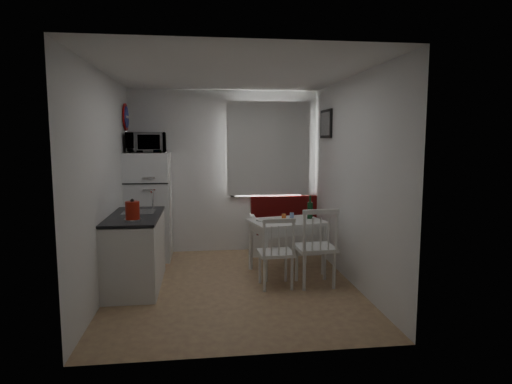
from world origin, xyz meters
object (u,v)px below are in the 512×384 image
at_px(dining_table, 287,226).
at_px(wine_bottle, 310,207).
at_px(chair_right, 318,239).
at_px(microwave, 146,142).
at_px(bench, 289,234).
at_px(kettle, 132,211).
at_px(kitchen_counter, 136,250).
at_px(chair_left, 277,245).
at_px(fridge, 149,206).

xyz_separation_m(dining_table, wine_bottle, (0.35, 0.10, 0.24)).
bearing_deg(chair_right, microwave, 142.59).
bearing_deg(bench, microwave, -175.85).
xyz_separation_m(bench, dining_table, (-0.24, -1.03, 0.34)).
relative_size(dining_table, kettle, 4.36).
bearing_deg(chair_right, kitchen_counter, 168.73).
bearing_deg(dining_table, kettle, -171.38).
distance_m(microwave, kettle, 1.80).
bearing_deg(bench, dining_table, -103.29).
bearing_deg(microwave, dining_table, -23.97).
bearing_deg(chair_left, bench, 71.40).
bearing_deg(microwave, wine_bottle, -18.44).
relative_size(kitchen_counter, wine_bottle, 4.07).
distance_m(dining_table, chair_left, 0.71).
bearing_deg(wine_bottle, dining_table, -164.05).
distance_m(kitchen_counter, bench, 2.60).
relative_size(chair_left, fridge, 0.29).
height_order(chair_left, chair_right, chair_right).
height_order(chair_left, fridge, fridge).
height_order(microwave, kettle, microwave).
bearing_deg(wine_bottle, chair_left, -128.24).
distance_m(kitchen_counter, dining_table, 2.01).
relative_size(microwave, wine_bottle, 1.69).
bearing_deg(fridge, kitchen_counter, -90.90).
xyz_separation_m(dining_table, chair_left, (-0.25, -0.66, -0.09)).
relative_size(kettle, wine_bottle, 0.77).
bearing_deg(chair_left, dining_table, 66.96).
xyz_separation_m(fridge, kettle, (0.03, -1.69, 0.21)).
distance_m(kitchen_counter, fridge, 1.29).
xyz_separation_m(chair_right, kettle, (-2.17, -0.10, 0.41)).
xyz_separation_m(chair_right, wine_bottle, (0.10, 0.77, 0.27)).
bearing_deg(dining_table, kitchen_counter, 176.23).
height_order(fridge, microwave, microwave).
xyz_separation_m(kitchen_counter, fridge, (0.02, 1.24, 0.36)).
bearing_deg(chair_left, chair_right, -3.58).
bearing_deg(chair_left, kitchen_counter, 166.66).
relative_size(chair_left, microwave, 0.87).
bearing_deg(kitchen_counter, bench, 31.46).
relative_size(dining_table, wine_bottle, 3.37).
xyz_separation_m(chair_right, microwave, (-2.20, 1.54, 1.16)).
bearing_deg(kitchen_counter, chair_right, -8.84).
bearing_deg(fridge, wine_bottle, -19.56).
bearing_deg(kettle, chair_left, 3.68).
bearing_deg(kettle, bench, 39.69).
distance_m(chair_right, kettle, 2.21).
relative_size(chair_right, kettle, 2.13).
xyz_separation_m(bench, chair_right, (0.01, -1.70, 0.32)).
relative_size(kitchen_counter, bench, 1.05).
height_order(kitchen_counter, microwave, microwave).
height_order(kitchen_counter, bench, kitchen_counter).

